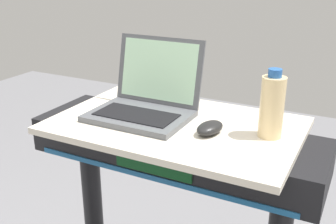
# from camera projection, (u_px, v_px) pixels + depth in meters

# --- Properties ---
(desk_board) EXTENTS (0.73, 0.47, 0.02)m
(desk_board) POSITION_uv_depth(u_px,v_px,m) (176.00, 125.00, 1.23)
(desk_board) COLOR beige
(desk_board) RESTS_ON treadmill_base
(laptop) EXTENTS (0.30, 0.27, 0.23)m
(laptop) POSITION_uv_depth(u_px,v_px,m) (146.00, 100.00, 1.28)
(laptop) COLOR #515459
(laptop) RESTS_ON desk_board
(computer_mouse) EXTENTS (0.08, 0.11, 0.03)m
(computer_mouse) POSITION_uv_depth(u_px,v_px,m) (210.00, 128.00, 1.15)
(computer_mouse) COLOR black
(computer_mouse) RESTS_ON desk_board
(water_bottle) EXTENTS (0.07, 0.07, 0.19)m
(water_bottle) POSITION_uv_depth(u_px,v_px,m) (272.00, 106.00, 1.10)
(water_bottle) COLOR beige
(water_bottle) RESTS_ON desk_board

